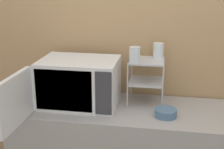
# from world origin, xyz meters

# --- Properties ---
(wall_back) EXTENTS (8.00, 0.06, 2.60)m
(wall_back) POSITION_xyz_m (0.00, 0.60, 1.30)
(wall_back) COLOR tan
(wall_back) RESTS_ON ground_plane
(microwave) EXTENTS (0.57, 0.79, 0.32)m
(microwave) POSITION_xyz_m (-0.48, 0.28, 1.07)
(microwave) COLOR silver
(microwave) RESTS_ON counter
(dish_rack) EXTENTS (0.24, 0.24, 0.31)m
(dish_rack) POSITION_xyz_m (-0.01, 0.40, 1.14)
(dish_rack) COLOR #B2B2B7
(dish_rack) RESTS_ON counter
(glass_front_left) EXTENTS (0.07, 0.07, 0.11)m
(glass_front_left) POSITION_xyz_m (-0.09, 0.32, 1.28)
(glass_front_left) COLOR silver
(glass_front_left) RESTS_ON dish_rack
(glass_back_right) EXTENTS (0.07, 0.07, 0.11)m
(glass_back_right) POSITION_xyz_m (0.06, 0.48, 1.28)
(glass_back_right) COLOR silver
(glass_back_right) RESTS_ON dish_rack
(bowl) EXTENTS (0.14, 0.14, 0.05)m
(bowl) POSITION_xyz_m (0.13, 0.19, 0.94)
(bowl) COLOR slate
(bowl) RESTS_ON counter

